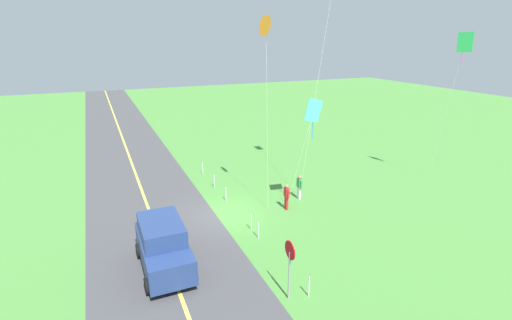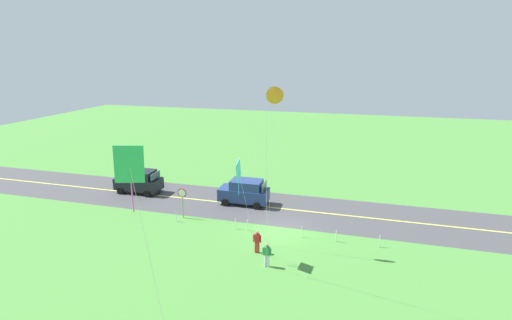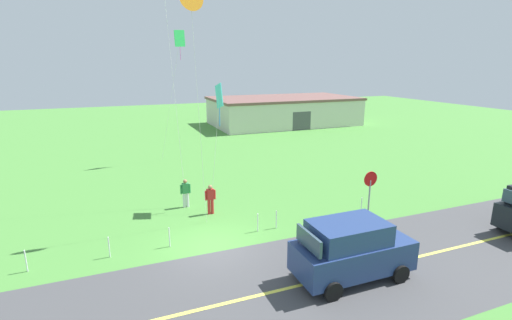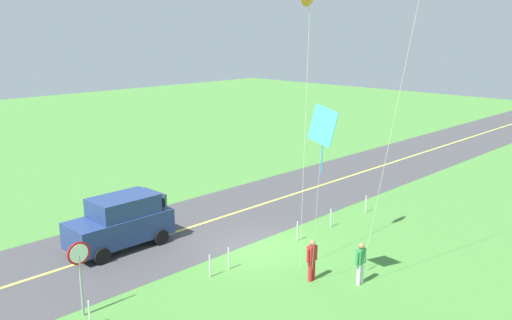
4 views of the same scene
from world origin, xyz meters
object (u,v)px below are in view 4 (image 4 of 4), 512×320
(person_adult_near, at_px, (312,259))
(person_adult_companion, at_px, (361,262))
(car_suv_foreground, at_px, (121,222))
(kite_red_low, at_px, (323,129))
(stop_sign, at_px, (80,264))

(person_adult_near, bearing_deg, person_adult_companion, -103.41)
(person_adult_companion, bearing_deg, car_suv_foreground, 158.48)
(person_adult_near, height_order, kite_red_low, kite_red_low)
(car_suv_foreground, distance_m, person_adult_near, 8.46)
(stop_sign, relative_size, kite_red_low, 0.38)
(car_suv_foreground, xyz_separation_m, person_adult_companion, (-4.22, 9.27, -0.29))
(kite_red_low, bearing_deg, person_adult_companion, 167.00)
(person_adult_near, relative_size, kite_red_low, 0.24)
(stop_sign, distance_m, person_adult_near, 8.18)
(stop_sign, distance_m, kite_red_low, 8.93)
(car_suv_foreground, xyz_separation_m, kite_red_low, (-2.30, 8.83, 4.83))
(kite_red_low, bearing_deg, stop_sign, -36.69)
(person_adult_companion, distance_m, kite_red_low, 5.48)
(car_suv_foreground, xyz_separation_m, stop_sign, (4.03, 4.11, 0.65))
(person_adult_near, relative_size, person_adult_companion, 1.00)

